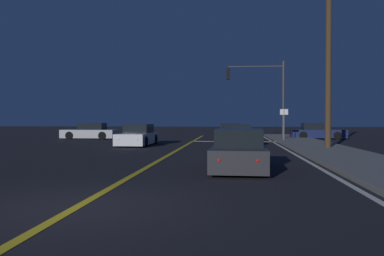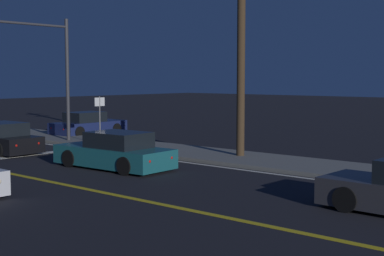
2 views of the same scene
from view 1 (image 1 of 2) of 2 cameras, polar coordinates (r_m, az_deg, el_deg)
The scene contains 14 objects.
ground_plane at distance 7.85m, azimuth -16.32°, elevation -10.96°, with size 160.00×160.00×0.00m, color black.
sidewalk_right at distance 19.62m, azimuth 19.94°, elevation -3.42°, with size 3.20×42.65×0.15m, color slate.
lane_line_center at distance 19.25m, azimuth -2.91°, elevation -3.64°, with size 0.20×40.28×0.01m, color gold.
lane_line_edge_right at distance 19.25m, azimuth 14.58°, elevation -3.67°, with size 0.16×40.28×0.01m, color silver.
stop_bar at distance 29.35m, azimuth 6.06°, elevation -1.94°, with size 6.09×0.50×0.01m, color silver.
car_lead_oncoming_white at distance 25.27m, azimuth -7.78°, elevation -1.16°, with size 1.88×4.73×1.34m.
car_parked_curb_black at distance 30.97m, azimuth 5.45°, elevation -0.71°, with size 1.86×4.40×1.34m.
car_distant_tail_navy at distance 34.64m, azimuth 17.55°, elevation -0.55°, with size 4.44×1.91×1.34m.
car_far_approaching_charcoal at distance 13.11m, azimuth 6.74°, elevation -3.43°, with size 1.89×4.48×1.34m.
car_following_oncoming_silver at distance 33.94m, azimuth -14.46°, elevation -0.57°, with size 4.48×1.91×1.34m.
car_mid_block_teal at distance 23.90m, azimuth 6.36°, elevation -1.30°, with size 2.07×4.72×1.34m.
traffic_signal_near_right at distance 31.79m, azimuth 10.18°, elevation 5.78°, with size 4.53×0.28×6.19m.
utility_pole_right at distance 22.64m, azimuth 19.03°, elevation 10.61°, with size 1.56×0.33×10.40m.
street_sign_corner at distance 29.04m, azimuth 13.09°, elevation 1.20°, with size 0.56×0.06×2.42m.
Camera 1 is at (2.90, -7.11, 1.66)m, focal length 37.09 mm.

